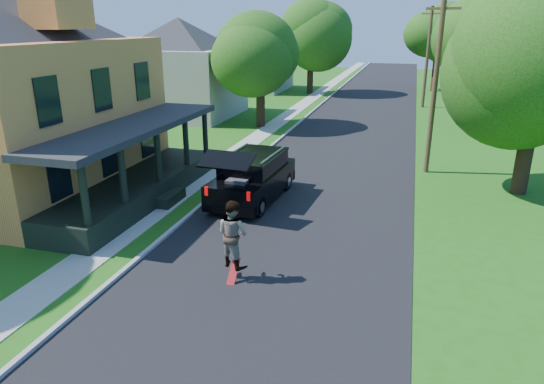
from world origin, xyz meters
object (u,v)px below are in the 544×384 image
(black_suv, at_px, (253,177))
(utility_pole_near, at_px, (435,86))
(skateboarder, at_px, (233,234))
(tree_right_near, at_px, (542,52))

(black_suv, height_order, utility_pole_near, utility_pole_near)
(skateboarder, height_order, utility_pole_near, utility_pole_near)
(skateboarder, xyz_separation_m, utility_pole_near, (5.41, 12.18, 2.78))
(utility_pole_near, bearing_deg, black_suv, -126.92)
(skateboarder, bearing_deg, tree_right_near, -107.03)
(skateboarder, height_order, tree_right_near, tree_right_near)
(black_suv, height_order, skateboarder, black_suv)
(tree_right_near, bearing_deg, black_suv, -159.44)
(utility_pole_near, bearing_deg, tree_right_near, -16.64)
(skateboarder, xyz_separation_m, tree_right_near, (9.12, 10.15, 4.42))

